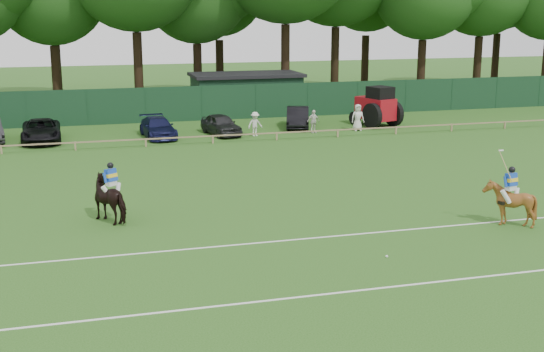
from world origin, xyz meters
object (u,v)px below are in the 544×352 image
object	(u,v)px
sedan_navy	(158,128)
spectator_right	(358,117)
utility_shed	(246,93)
horse_dark	(112,199)
polo_ball	(387,256)
spectator_mid	(313,121)
suv_black	(41,131)
spectator_left	(255,124)
tractor	(377,107)
estate_black	(298,117)
horse_chestnut	(509,203)
hatch_grey	(221,125)

from	to	relation	value
sedan_navy	spectator_right	world-z (taller)	spectator_right
utility_shed	horse_dark	bearing A→B (deg)	-113.76
polo_ball	spectator_mid	bearing A→B (deg)	76.94
suv_black	sedan_navy	bearing A→B (deg)	-4.60
spectator_left	tractor	world-z (taller)	tractor
suv_black	polo_ball	xyz separation A→B (m)	(11.51, -24.89, -0.64)
horse_dark	estate_black	size ratio (longest dim) A/B	0.50
utility_shed	spectator_left	bearing A→B (deg)	-100.63
horse_chestnut	spectator_left	distance (m)	21.70
spectator_mid	tractor	bearing A→B (deg)	5.99
estate_black	polo_ball	xyz separation A→B (m)	(-5.12, -25.81, -0.65)
horse_dark	spectator_right	world-z (taller)	horse_dark
utility_shed	hatch_grey	bearing A→B (deg)	-112.96
spectator_left	tractor	xyz separation A→B (m)	(9.04, 1.57, 0.52)
polo_ball	utility_shed	world-z (taller)	utility_shed
hatch_grey	estate_black	distance (m)	5.78
spectator_left	estate_black	bearing A→B (deg)	20.66
tractor	suv_black	bearing A→B (deg)	162.88
suv_black	sedan_navy	size ratio (longest dim) A/B	1.13
estate_black	spectator_right	distance (m)	4.14
utility_shed	polo_ball	bearing A→B (deg)	-95.82
hatch_grey	utility_shed	xyz separation A→B (m)	(3.91, 9.22, 0.87)
hatch_grey	spectator_mid	bearing A→B (deg)	-19.98
hatch_grey	utility_shed	distance (m)	10.05
polo_ball	estate_black	bearing A→B (deg)	78.78
sedan_navy	spectator_left	xyz separation A→B (m)	(6.00, -1.09, 0.14)
horse_dark	polo_ball	size ratio (longest dim) A/B	23.21
spectator_mid	spectator_right	xyz separation A→B (m)	(3.09, -0.02, 0.13)
horse_dark	utility_shed	size ratio (longest dim) A/B	0.25
horse_dark	spectator_left	world-z (taller)	horse_dark
hatch_grey	spectator_right	distance (m)	9.07
polo_ball	utility_shed	bearing A→B (deg)	84.18
estate_black	utility_shed	xyz separation A→B (m)	(-1.69, 7.79, 0.84)
estate_black	spectator_left	size ratio (longest dim) A/B	2.74
spectator_right	spectator_left	bearing A→B (deg)	-176.08
horse_dark	hatch_grey	bearing A→B (deg)	-149.15
spectator_right	utility_shed	size ratio (longest dim) A/B	0.21
spectator_right	utility_shed	world-z (taller)	utility_shed
polo_ball	suv_black	bearing A→B (deg)	114.81
horse_dark	polo_ball	xyz separation A→B (m)	(8.40, -6.73, -0.84)
sedan_navy	utility_shed	world-z (taller)	utility_shed
spectator_left	utility_shed	world-z (taller)	utility_shed
spectator_right	horse_dark	bearing A→B (deg)	-132.46
horse_dark	utility_shed	xyz separation A→B (m)	(11.83, 26.87, 0.65)
sedan_navy	spectator_left	bearing A→B (deg)	-15.45
horse_dark	spectator_left	distance (m)	19.36
horse_dark	estate_black	bearing A→B (deg)	-160.30
polo_ball	horse_dark	bearing A→B (deg)	141.31
polo_ball	sedan_navy	bearing A→B (deg)	100.42
sedan_navy	spectator_left	size ratio (longest dim) A/B	2.82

